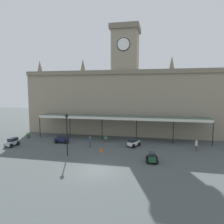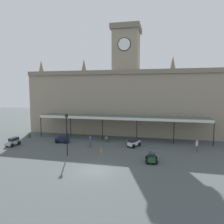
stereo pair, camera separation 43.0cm
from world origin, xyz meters
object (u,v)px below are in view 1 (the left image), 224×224
(car_green_sedan, at_px, (152,158))
(planter_forecourt_centre, at_px, (28,135))
(victorian_lamppost, at_px, (67,130))
(pedestrian_crossing_forecourt, at_px, (196,145))
(car_white_estate, at_px, (134,143))
(planter_by_canopy, at_px, (106,139))
(pedestrian_beside_cars, at_px, (90,141))
(traffic_cone, at_px, (101,150))
(car_navy_estate, at_px, (62,139))
(car_silver_estate, at_px, (12,143))

(car_green_sedan, relative_size, planter_forecourt_centre, 2.19)
(car_green_sedan, relative_size, victorian_lamppost, 0.37)
(planter_forecourt_centre, bearing_deg, victorian_lamppost, -36.05)
(pedestrian_crossing_forecourt, bearing_deg, car_white_estate, 176.78)
(car_white_estate, height_order, pedestrian_crossing_forecourt, pedestrian_crossing_forecourt)
(planter_by_canopy, bearing_deg, car_green_sedan, -47.19)
(car_white_estate, height_order, pedestrian_beside_cars, pedestrian_beside_cars)
(car_white_estate, bearing_deg, car_green_sedan, -65.51)
(car_green_sedan, xyz_separation_m, traffic_cone, (-7.07, 2.64, -0.15))
(car_white_estate, relative_size, planter_by_canopy, 2.53)
(planter_by_canopy, bearing_deg, pedestrian_beside_cars, -112.95)
(car_navy_estate, relative_size, pedestrian_crossing_forecourt, 1.39)
(pedestrian_crossing_forecourt, distance_m, planter_forecourt_centre, 28.54)
(car_silver_estate, height_order, planter_forecourt_centre, car_silver_estate)
(victorian_lamppost, bearing_deg, car_navy_estate, 120.91)
(car_navy_estate, bearing_deg, planter_forecourt_centre, 165.33)
(pedestrian_crossing_forecourt, bearing_deg, victorian_lamppost, -160.74)
(victorian_lamppost, height_order, traffic_cone, victorian_lamppost)
(car_green_sedan, distance_m, planter_by_canopy, 11.53)
(car_navy_estate, bearing_deg, planter_by_canopy, 16.66)
(car_silver_estate, height_order, pedestrian_beside_cars, pedestrian_beside_cars)
(car_green_sedan, relative_size, car_white_estate, 0.87)
(car_green_sedan, height_order, victorian_lamppost, victorian_lamppost)
(pedestrian_beside_cars, relative_size, traffic_cone, 2.36)
(victorian_lamppost, relative_size, traffic_cone, 8.08)
(car_navy_estate, distance_m, planter_forecourt_centre, 7.87)
(traffic_cone, bearing_deg, planter_forecourt_centre, 159.52)
(pedestrian_crossing_forecourt, bearing_deg, traffic_cone, -165.43)
(car_navy_estate, bearing_deg, car_white_estate, 0.89)
(car_green_sedan, relative_size, planter_by_canopy, 2.19)
(planter_by_canopy, bearing_deg, car_navy_estate, -163.34)
(car_navy_estate, relative_size, planter_forecourt_centre, 2.42)
(car_green_sedan, xyz_separation_m, planter_by_canopy, (-7.83, 8.46, -0.01))
(traffic_cone, height_order, planter_by_canopy, planter_by_canopy)
(car_white_estate, xyz_separation_m, planter_by_canopy, (-4.85, 1.90, -0.07))
(pedestrian_beside_cars, xyz_separation_m, pedestrian_crossing_forecourt, (15.45, 1.31, 0.00))
(car_navy_estate, height_order, pedestrian_crossing_forecourt, pedestrian_crossing_forecourt)
(car_white_estate, bearing_deg, traffic_cone, -136.21)
(pedestrian_beside_cars, height_order, traffic_cone, pedestrian_beside_cars)
(planter_by_canopy, distance_m, planter_forecourt_centre, 14.57)
(pedestrian_crossing_forecourt, height_order, planter_by_canopy, pedestrian_crossing_forecourt)
(traffic_cone, xyz_separation_m, planter_forecourt_centre, (-15.33, 5.73, 0.14))
(car_green_sedan, height_order, pedestrian_crossing_forecourt, pedestrian_crossing_forecourt)
(planter_by_canopy, relative_size, planter_forecourt_centre, 1.00)
(car_white_estate, bearing_deg, planter_by_canopy, 158.60)
(car_navy_estate, xyz_separation_m, victorian_lamppost, (3.77, -6.29, 2.93))
(car_silver_estate, distance_m, planter_by_canopy, 14.73)
(car_navy_estate, distance_m, pedestrian_beside_cars, 5.64)
(car_silver_estate, xyz_separation_m, car_white_estate, (18.46, 3.73, 0.00))
(traffic_cone, bearing_deg, car_silver_estate, 179.26)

